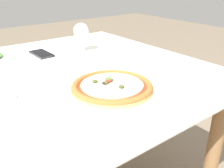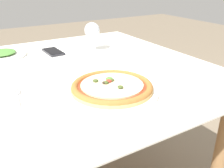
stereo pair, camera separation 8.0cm
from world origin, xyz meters
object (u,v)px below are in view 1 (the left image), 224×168
(dining_table, at_px, (56,94))
(fork, at_px, (15,102))
(pizza_plate, at_px, (112,88))
(wine_glass_far_right, at_px, (81,32))
(cell_phone, at_px, (42,54))

(dining_table, relative_size, fork, 7.10)
(pizza_plate, relative_size, fork, 1.79)
(wine_glass_far_right, bearing_deg, fork, -141.88)
(dining_table, height_order, wine_glass_far_right, wine_glass_far_right)
(wine_glass_far_right, bearing_deg, pizza_plate, -109.46)
(fork, bearing_deg, cell_phone, 58.24)
(dining_table, distance_m, pizza_plate, 0.29)
(dining_table, xyz_separation_m, wine_glass_far_right, (0.24, 0.20, 0.19))
(fork, xyz_separation_m, cell_phone, (0.26, 0.42, 0.00))
(pizza_plate, bearing_deg, dining_table, 106.85)
(cell_phone, bearing_deg, wine_glass_far_right, -22.00)
(pizza_plate, xyz_separation_m, wine_glass_far_right, (0.16, 0.46, 0.08))
(fork, distance_m, cell_phone, 0.49)
(dining_table, xyz_separation_m, pizza_plate, (0.08, -0.26, 0.10))
(pizza_plate, bearing_deg, wine_glass_far_right, 70.54)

